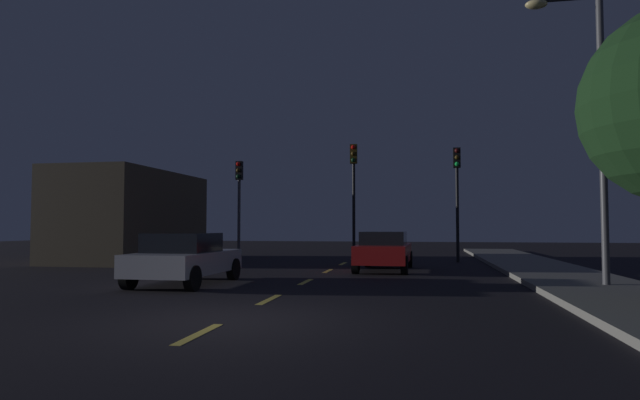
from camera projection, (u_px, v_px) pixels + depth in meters
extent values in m
plane|color=black|center=(310.00, 280.00, 16.03)|extent=(80.00, 80.00, 0.00)
cube|color=gray|center=(579.00, 282.00, 14.66)|extent=(3.00, 40.00, 0.15)
cube|color=#EACC4C|center=(199.00, 334.00, 7.98)|extent=(0.16, 1.60, 0.01)
cube|color=#EACC4C|center=(269.00, 299.00, 11.71)|extent=(0.16, 1.60, 0.01)
cube|color=#EACC4C|center=(306.00, 282.00, 15.44)|extent=(0.16, 1.60, 0.01)
cube|color=#EACC4C|center=(328.00, 271.00, 19.17)|extent=(0.16, 1.60, 0.01)
cube|color=#EACC4C|center=(343.00, 264.00, 22.90)|extent=(0.16, 1.60, 0.01)
cube|color=#EACC4C|center=(354.00, 258.00, 26.64)|extent=(0.16, 1.60, 0.01)
cylinder|color=#4C4C51|center=(239.00, 210.00, 25.79)|extent=(0.14, 0.14, 4.73)
cube|color=black|center=(239.00, 171.00, 25.88)|extent=(0.32, 0.24, 0.90)
sphere|color=red|center=(238.00, 164.00, 25.74)|extent=(0.20, 0.20, 0.20)
sphere|color=#3F2D0C|center=(238.00, 170.00, 25.73)|extent=(0.20, 0.20, 0.20)
sphere|color=#0C3319|center=(238.00, 176.00, 25.71)|extent=(0.20, 0.20, 0.20)
cylinder|color=black|center=(354.00, 202.00, 24.79)|extent=(0.14, 0.14, 5.39)
cube|color=#382D0C|center=(354.00, 154.00, 24.90)|extent=(0.32, 0.24, 0.90)
sphere|color=red|center=(353.00, 147.00, 24.76)|extent=(0.20, 0.20, 0.20)
sphere|color=#3F2D0C|center=(353.00, 154.00, 24.74)|extent=(0.20, 0.20, 0.20)
sphere|color=#0C3319|center=(353.00, 160.00, 24.73)|extent=(0.20, 0.20, 0.20)
cylinder|color=black|center=(457.00, 205.00, 23.93)|extent=(0.14, 0.14, 5.11)
cube|color=black|center=(457.00, 158.00, 24.04)|extent=(0.32, 0.24, 0.90)
sphere|color=#3F0C0C|center=(457.00, 151.00, 23.89)|extent=(0.20, 0.20, 0.20)
sphere|color=#3F2D0C|center=(457.00, 157.00, 23.88)|extent=(0.20, 0.20, 0.20)
sphere|color=#19D84C|center=(457.00, 164.00, 23.86)|extent=(0.20, 0.20, 0.20)
cube|color=#B21919|center=(384.00, 253.00, 19.47)|extent=(1.87, 4.46, 0.62)
cube|color=black|center=(384.00, 238.00, 19.29)|extent=(1.59, 2.03, 0.47)
cylinder|color=black|center=(368.00, 259.00, 21.25)|extent=(0.24, 0.65, 0.64)
cylinder|color=black|center=(409.00, 259.00, 20.91)|extent=(0.24, 0.65, 0.64)
cylinder|color=black|center=(356.00, 264.00, 18.01)|extent=(0.24, 0.65, 0.64)
cylinder|color=black|center=(404.00, 265.00, 17.67)|extent=(0.24, 0.65, 0.64)
cube|color=silver|center=(186.00, 262.00, 14.77)|extent=(1.88, 3.98, 0.58)
cube|color=black|center=(183.00, 243.00, 14.61)|extent=(1.64, 1.80, 0.51)
cylinder|color=black|center=(180.00, 268.00, 16.33)|extent=(0.23, 0.64, 0.64)
cylinder|color=black|center=(233.00, 269.00, 16.00)|extent=(0.23, 0.64, 0.64)
cylinder|color=black|center=(129.00, 277.00, 13.52)|extent=(0.23, 0.64, 0.64)
cylinder|color=black|center=(193.00, 278.00, 13.19)|extent=(0.23, 0.64, 0.64)
cylinder|color=#4C4C51|center=(603.00, 139.00, 13.53)|extent=(0.18, 0.18, 7.58)
ellipsoid|color=#F2D88C|center=(536.00, 4.00, 13.99)|extent=(0.56, 0.36, 0.24)
cube|color=brown|center=(131.00, 216.00, 25.11)|extent=(4.05, 8.19, 4.11)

